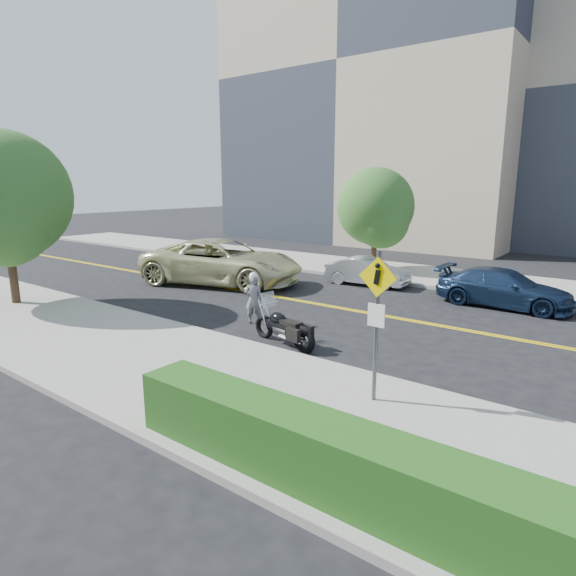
# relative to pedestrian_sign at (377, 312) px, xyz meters

# --- Properties ---
(ground_plane) EXTENTS (120.00, 120.00, 0.00)m
(ground_plane) POSITION_rel_pedestrian_sign_xyz_m (-4.20, 6.31, -1.96)
(ground_plane) COLOR black
(ground_plane) RESTS_ON ground
(sidewalk_near) EXTENTS (60.00, 5.00, 0.15)m
(sidewalk_near) POSITION_rel_pedestrian_sign_xyz_m (-4.20, -1.19, -1.89)
(sidewalk_near) COLOR #9E9B91
(sidewalk_near) RESTS_ON ground_plane
(sidewalk_far) EXTENTS (60.00, 5.00, 0.15)m
(sidewalk_far) POSITION_rel_pedestrian_sign_xyz_m (-4.20, 13.81, -1.89)
(sidewalk_far) COLOR #9E9B91
(sidewalk_far) RESTS_ON ground_plane
(building_left) EXTENTS (22.00, 14.00, 25.00)m
(building_left) POSITION_rel_pedestrian_sign_xyz_m (-14.20, 28.31, 10.54)
(building_left) COLOR tan
(building_left) RESTS_ON ground_plane
(hedge) EXTENTS (9.00, 0.90, 1.00)m
(hedge) POSITION_rel_pedestrian_sign_xyz_m (1.80, -2.99, -1.31)
(hedge) COLOR #235619
(hedge) RESTS_ON sidewalk_near
(pedestrian_sign) EXTENTS (0.78, 0.08, 3.00)m
(pedestrian_sign) POSITION_rel_pedestrian_sign_xyz_m (0.00, 0.00, 0.00)
(pedestrian_sign) COLOR #4C4C51
(pedestrian_sign) RESTS_ON sidewalk_near
(motorcyclist) EXTENTS (0.67, 0.65, 1.65)m
(motorcyclist) POSITION_rel_pedestrian_sign_xyz_m (-5.79, 3.03, -1.14)
(motorcyclist) COLOR #A7A6AB
(motorcyclist) RESTS_ON ground
(motorcycle) EXTENTS (2.36, 1.07, 1.38)m
(motorcycle) POSITION_rel_pedestrian_sign_xyz_m (-3.76, 1.96, -1.27)
(motorcycle) COLOR black
(motorcycle) RESTS_ON ground
(suv) EXTENTS (7.76, 5.22, 1.98)m
(suv) POSITION_rel_pedestrian_sign_xyz_m (-10.96, 6.85, -0.97)
(suv) COLOR beige
(suv) RESTS_ON ground
(parked_car_white) EXTENTS (3.78, 2.28, 1.20)m
(parked_car_white) POSITION_rel_pedestrian_sign_xyz_m (-15.11, 10.31, -1.36)
(parked_car_white) COLOR silver
(parked_car_white) RESTS_ON ground
(parked_car_silver) EXTENTS (3.75, 1.56, 1.21)m
(parked_car_silver) POSITION_rel_pedestrian_sign_xyz_m (-5.71, 10.49, -1.36)
(parked_car_silver) COLOR #B6BABF
(parked_car_silver) RESTS_ON ground
(parked_car_blue) EXTENTS (4.72, 2.01, 1.36)m
(parked_car_blue) POSITION_rel_pedestrian_sign_xyz_m (0.01, 10.09, -1.28)
(parked_car_blue) COLOR #182C4A
(parked_car_blue) RESTS_ON ground
(tree_near) EXTENTS (4.51, 4.51, 6.22)m
(tree_near) POSITION_rel_pedestrian_sign_xyz_m (-14.10, -0.56, 1.99)
(tree_near) COLOR #382619
(tree_near) RESTS_ON ground
(tree_far_a) EXTENTS (3.78, 3.78, 5.16)m
(tree_far_a) POSITION_rel_pedestrian_sign_xyz_m (-6.95, 13.48, 1.30)
(tree_far_a) COLOR #382619
(tree_far_a) RESTS_ON ground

